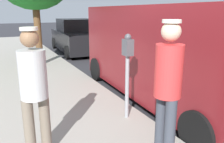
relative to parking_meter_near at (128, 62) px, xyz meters
name	(u,v)px	position (x,y,z in m)	size (l,w,h in m)	color
ground_plane	(200,120)	(-1.35, 0.48, -1.18)	(80.00, 80.00, 0.00)	#2D2D33
parking_meter_near	(128,62)	(0.00, 0.00, 0.00)	(0.14, 0.18, 1.52)	gray
pedestrian_in_gray	(34,86)	(1.63, 0.47, -0.05)	(0.35, 0.34, 1.71)	#726656
pedestrian_in_red	(168,83)	(0.16, 1.26, 0.01)	(0.34, 0.36, 1.80)	#383D47
parked_van	(168,51)	(-1.50, -0.75, -0.03)	(2.28, 5.26, 2.15)	maroon
parked_sedan_behind	(77,37)	(-1.66, -7.96, -0.43)	(2.15, 4.49, 1.65)	black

